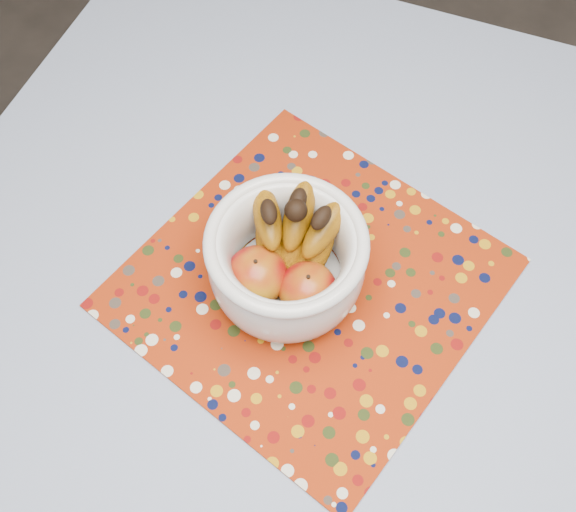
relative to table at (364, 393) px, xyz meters
The scene contains 4 objects.
table is the anchor object (origin of this frame).
tablecloth 0.08m from the table, ahead, with size 1.32×1.32×0.01m, color slate.
placemat 0.17m from the table, 142.30° to the left, with size 0.43×0.43×0.00m, color maroon.
fruit_bowl 0.23m from the table, 150.75° to the left, with size 0.20×0.20×0.15m.
Camera 1 is at (0.01, -0.30, 1.56)m, focal length 42.00 mm.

